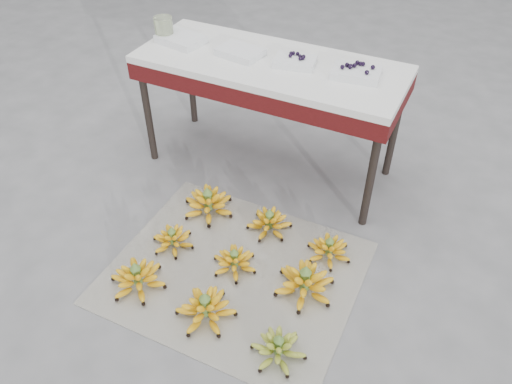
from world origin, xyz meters
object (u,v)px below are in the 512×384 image
at_px(bunch_mid_right, 305,283).
at_px(bunch_back_center, 269,222).
at_px(bunch_front_right, 278,348).
at_px(bunch_mid_center, 235,261).
at_px(newspaper_mat, 235,272).
at_px(bunch_back_right, 329,249).
at_px(bunch_front_center, 206,308).
at_px(tray_right, 295,61).
at_px(tray_left, 240,52).
at_px(glass_jar, 164,29).
at_px(vendor_table, 270,74).
at_px(tray_far_left, 181,39).
at_px(bunch_mid_left, 173,239).
at_px(tray_far_right, 356,72).
at_px(bunch_back_left, 208,203).
at_px(bunch_front_left, 138,278).

height_order(bunch_mid_right, bunch_back_center, bunch_mid_right).
xyz_separation_m(bunch_front_right, bunch_mid_center, (-0.41, 0.37, -0.00)).
distance_m(newspaper_mat, bunch_back_center, 0.37).
height_order(bunch_mid_right, bunch_back_right, bunch_mid_right).
bearing_deg(bunch_front_center, tray_right, 73.86).
xyz_separation_m(tray_left, glass_jar, (-0.51, -0.01, 0.05)).
bearing_deg(glass_jar, vendor_table, 1.71).
bearing_deg(tray_far_left, vendor_table, 1.23).
bearing_deg(newspaper_mat, tray_far_left, 132.19).
xyz_separation_m(bunch_front_right, bunch_back_right, (-0.00, 0.66, -0.00)).
height_order(bunch_back_center, vendor_table, vendor_table).
height_order(bunch_mid_center, glass_jar, glass_jar).
bearing_deg(bunch_mid_left, tray_far_right, 52.36).
bearing_deg(glass_jar, tray_left, 0.93).
xyz_separation_m(bunch_mid_right, tray_left, (-0.79, 0.86, 0.70)).
distance_m(bunch_mid_right, vendor_table, 1.22).
relative_size(bunch_mid_center, bunch_back_right, 1.02).
relative_size(bunch_front_right, vendor_table, 0.19).
relative_size(bunch_mid_left, bunch_mid_center, 0.83).
relative_size(bunch_front_right, bunch_mid_right, 0.78).
relative_size(newspaper_mat, vendor_table, 0.80).
bearing_deg(bunch_mid_center, bunch_back_center, 97.60).
bearing_deg(bunch_back_center, bunch_back_left, 163.49).
relative_size(bunch_back_left, tray_far_left, 1.13).
xyz_separation_m(tray_far_right, glass_jar, (-1.19, -0.06, 0.05)).
distance_m(newspaper_mat, bunch_back_left, 0.50).
xyz_separation_m(bunch_mid_center, tray_far_right, (0.27, 0.93, 0.71)).
xyz_separation_m(bunch_mid_right, tray_far_left, (-1.19, 0.86, 0.70)).
relative_size(bunch_back_left, bunch_back_right, 1.20).
xyz_separation_m(bunch_front_right, bunch_mid_left, (-0.79, 0.36, -0.00)).
relative_size(bunch_mid_center, tray_far_left, 0.96).
xyz_separation_m(bunch_front_center, tray_left, (-0.42, 1.21, 0.70)).
bearing_deg(bunch_mid_center, tray_right, 109.53).
relative_size(bunch_mid_center, tray_right, 1.14).
bearing_deg(tray_far_left, bunch_back_left, -50.28).
bearing_deg(bunch_back_right, bunch_front_right, -78.15).
relative_size(bunch_front_left, glass_jar, 2.30).
xyz_separation_m(bunch_front_right, tray_left, (-0.82, 1.25, 0.71)).
relative_size(bunch_front_left, tray_left, 1.17).
relative_size(bunch_front_center, bunch_mid_left, 1.53).
height_order(bunch_front_right, bunch_mid_center, bunch_front_right).
bearing_deg(bunch_front_right, bunch_mid_left, 170.63).
xyz_separation_m(newspaper_mat, tray_left, (-0.42, 0.90, 0.76)).
distance_m(bunch_mid_center, glass_jar, 1.48).
height_order(bunch_mid_center, bunch_back_left, bunch_back_left).
height_order(bunch_back_center, tray_left, tray_left).
relative_size(vendor_table, tray_far_right, 5.60).
height_order(bunch_front_left, vendor_table, vendor_table).
height_order(bunch_front_right, vendor_table, vendor_table).
distance_m(bunch_mid_left, vendor_table, 1.09).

